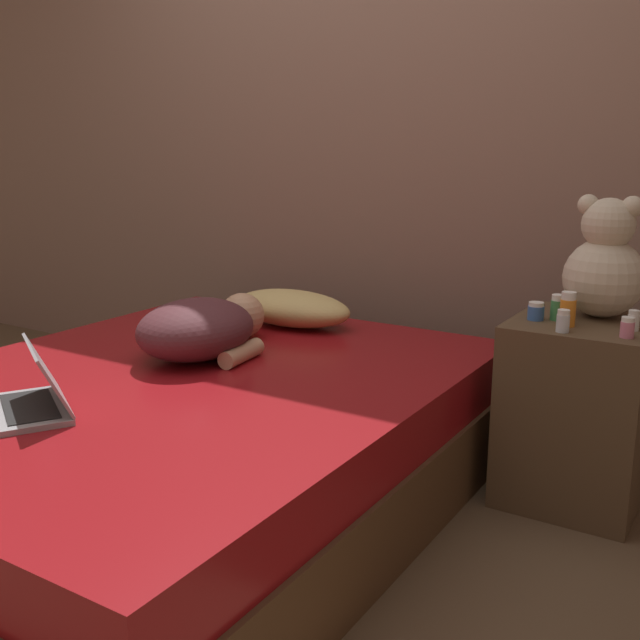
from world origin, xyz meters
TOP-DOWN VIEW (x-y plane):
  - ground_plane at (0.00, 0.00)m, footprint 12.00×12.00m
  - wall_back at (0.00, 1.27)m, footprint 8.00×0.06m
  - bed at (0.00, 0.00)m, footprint 1.59×1.98m
  - nightstand at (1.07, 0.73)m, footprint 0.43×0.46m
  - pillow at (-0.07, 0.74)m, footprint 0.52×0.27m
  - person_lying at (-0.09, 0.22)m, footprint 0.42×0.63m
  - laptop at (-0.11, -0.44)m, footprint 0.38×0.33m
  - teddy_bear at (1.10, 0.83)m, footprint 0.26×0.26m
  - bottle_white at (1.22, 0.69)m, footprint 0.03×0.03m
  - bottle_clear at (1.04, 0.56)m, footprint 0.04×0.04m
  - bottle_blue at (0.93, 0.67)m, footprint 0.05×0.05m
  - bottle_green at (0.99, 0.70)m, footprint 0.05×0.05m
  - bottle_orange at (1.04, 0.64)m, footprint 0.05×0.05m
  - bottle_pink at (1.22, 0.59)m, footprint 0.04×0.04m

SIDE VIEW (x-z plane):
  - ground_plane at x=0.00m, z-range 0.00..0.00m
  - bed at x=0.00m, z-range 0.00..0.44m
  - nightstand at x=1.07m, z-range 0.00..0.61m
  - laptop at x=-0.11m, z-range 0.39..0.58m
  - pillow at x=-0.07m, z-range 0.44..0.58m
  - person_lying at x=-0.09m, z-range 0.44..0.64m
  - bottle_blue at x=0.93m, z-range 0.61..0.66m
  - bottle_pink at x=1.22m, z-range 0.61..0.67m
  - bottle_white at x=1.22m, z-range 0.61..0.67m
  - bottle_clear at x=1.04m, z-range 0.61..0.68m
  - bottle_green at x=0.99m, z-range 0.61..0.69m
  - bottle_orange at x=1.04m, z-range 0.61..0.71m
  - teddy_bear at x=1.10m, z-range 0.58..0.98m
  - wall_back at x=0.00m, z-range 0.00..2.60m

